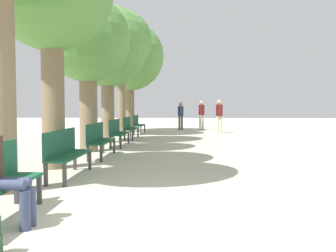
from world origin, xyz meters
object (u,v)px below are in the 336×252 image
object	(u,v)px
bench_row_3	(117,131)
person_seated	(0,169)
bench_row_4	(129,126)
pedestrian_far	(202,113)
pedestrian_near	(219,114)
bench_row_2	(99,137)
tree_row_4	(121,42)
tree_row_2	(88,42)
bench_row_5	(138,123)
bench_row_1	(65,150)
tree_row_5	(129,57)
tree_row_3	(107,47)
pedestrian_mid	(181,114)

from	to	relation	value
bench_row_3	person_seated	world-z (taller)	person_seated
bench_row_4	pedestrian_far	xyz separation A→B (m)	(3.42, 6.29, 0.45)
person_seated	pedestrian_near	world-z (taller)	pedestrian_near
pedestrian_near	bench_row_2	bearing A→B (deg)	-113.94
bench_row_4	tree_row_4	bearing A→B (deg)	109.67
tree_row_2	pedestrian_near	xyz separation A→B (m)	(4.85, 8.23, -2.40)
bench_row_3	bench_row_5	xyz separation A→B (m)	(0.00, 5.86, 0.00)
bench_row_1	tree_row_5	size ratio (longest dim) A/B	0.31
tree_row_4	pedestrian_near	bearing A→B (deg)	21.97
bench_row_2	tree_row_3	distance (m)	5.35
bench_row_5	pedestrian_near	world-z (taller)	pedestrian_near
bench_row_4	bench_row_5	size ratio (longest dim) A/B	1.00
tree_row_2	tree_row_4	world-z (taller)	tree_row_4
bench_row_4	pedestrian_mid	distance (m)	6.31
tree_row_4	tree_row_2	bearing A→B (deg)	-90.00
tree_row_4	tree_row_3	bearing A→B (deg)	-90.00
bench_row_2	person_seated	world-z (taller)	person_seated
tree_row_2	pedestrian_mid	bearing A→B (deg)	75.05
pedestrian_far	pedestrian_mid	bearing A→B (deg)	-163.03
pedestrian_near	pedestrian_far	xyz separation A→B (m)	(-0.81, 2.62, -0.00)
bench_row_5	pedestrian_mid	world-z (taller)	pedestrian_mid
bench_row_5	bench_row_4	bearing A→B (deg)	-90.00
bench_row_3	tree_row_2	size ratio (longest dim) A/B	0.39
pedestrian_far	person_seated	bearing A→B (deg)	-99.93
pedestrian_near	bench_row_3	bearing A→B (deg)	-122.66
tree_row_4	pedestrian_near	distance (m)	6.27
bench_row_1	tree_row_2	distance (m)	5.14
pedestrian_mid	bench_row_2	bearing A→B (deg)	-100.48
bench_row_1	bench_row_3	bearing A→B (deg)	90.00
tree_row_4	pedestrian_near	world-z (taller)	tree_row_4
bench_row_5	tree_row_4	distance (m)	4.15
bench_row_3	tree_row_4	bearing A→B (deg)	97.54
tree_row_4	person_seated	world-z (taller)	tree_row_4
bench_row_1	pedestrian_mid	bearing A→B (deg)	81.57
bench_row_1	tree_row_4	bearing A→B (deg)	93.35
tree_row_5	person_seated	xyz separation A→B (m)	(0.85, -16.22, -3.40)
pedestrian_near	pedestrian_mid	size ratio (longest dim) A/B	1.06
bench_row_4	pedestrian_near	size ratio (longest dim) A/B	1.07
bench_row_1	pedestrian_far	world-z (taller)	pedestrian_far
pedestrian_mid	pedestrian_far	world-z (taller)	pedestrian_far
bench_row_5	tree_row_2	bearing A→B (deg)	-94.70
bench_row_1	tree_row_4	distance (m)	11.23
tree_row_5	tree_row_4	bearing A→B (deg)	-90.00
bench_row_1	bench_row_3	world-z (taller)	same
tree_row_3	tree_row_5	bearing A→B (deg)	90.00
tree_row_3	person_seated	xyz separation A→B (m)	(0.85, -10.32, -3.00)
pedestrian_mid	person_seated	bearing A→B (deg)	-96.22
tree_row_5	pedestrian_mid	bearing A→B (deg)	29.66
bench_row_1	tree_row_5	bearing A→B (deg)	92.69
bench_row_5	pedestrian_far	xyz separation A→B (m)	(3.42, 3.37, 0.45)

